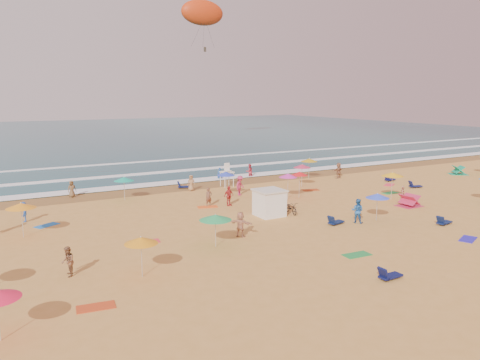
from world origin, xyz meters
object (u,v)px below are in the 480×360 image
cabana (269,203)px  parasail (202,13)px  bicycle (291,208)px  lifeguard_stand (227,177)px

cabana → parasail: (20.32, 56.54, 24.23)m
bicycle → parasail: 64.67m
cabana → lifeguard_stand: bearing=78.1°
bicycle → lifeguard_stand: bearing=94.7°
cabana → lifeguard_stand: 12.55m
cabana → parasail: parasail is taller
cabana → bicycle: 1.99m
lifeguard_stand → parasail: bearing=68.2°
lifeguard_stand → parasail: (17.73, 44.26, 24.18)m
cabana → lifeguard_stand: size_ratio=0.95×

